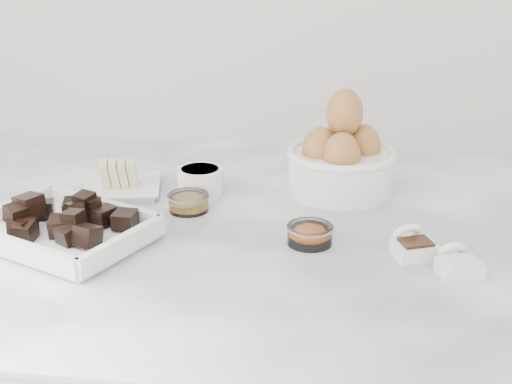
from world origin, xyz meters
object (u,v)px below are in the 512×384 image
egg_bowl (341,159)px  honey_bowl (189,202)px  vanilla_spoon (413,245)px  salt_spoon (458,263)px  chocolate_dish (63,225)px  zest_bowl (310,233)px  sugar_ramekin (200,180)px  butter_plate (121,182)px

egg_bowl → honey_bowl: bearing=-153.4°
vanilla_spoon → salt_spoon: size_ratio=1.10×
chocolate_dish → zest_bowl: 0.35m
sugar_ramekin → zest_bowl: sugar_ramekin is taller
zest_bowl → sugar_ramekin: bearing=139.2°
sugar_ramekin → zest_bowl: bearing=-40.8°
honey_bowl → vanilla_spoon: 0.35m
butter_plate → zest_bowl: bearing=-26.1°
vanilla_spoon → egg_bowl: bearing=114.6°
chocolate_dish → vanilla_spoon: 0.49m
honey_bowl → vanilla_spoon: bearing=-18.4°
honey_bowl → salt_spoon: 0.42m
honey_bowl → zest_bowl: (0.20, -0.10, 0.00)m
egg_bowl → butter_plate: bearing=-171.7°
butter_plate → egg_bowl: size_ratio=0.82×
butter_plate → sugar_ramekin: butter_plate is taller
chocolate_dish → zest_bowl: chocolate_dish is taller
butter_plate → egg_bowl: bearing=8.3°
sugar_ramekin → salt_spoon: sugar_ramekin is taller
sugar_ramekin → honey_bowl: 0.07m
chocolate_dish → sugar_ramekin: 0.25m
egg_bowl → salt_spoon: bearing=-60.0°
chocolate_dish → vanilla_spoon: bearing=2.3°
zest_bowl → salt_spoon: bearing=-17.5°
chocolate_dish → egg_bowl: egg_bowl is taller
vanilla_spoon → salt_spoon: 0.07m
sugar_ramekin → honey_bowl: bearing=-93.4°
chocolate_dish → butter_plate: 0.20m
sugar_ramekin → honey_bowl: (-0.00, -0.07, -0.01)m
egg_bowl → salt_spoon: 0.32m
sugar_ramekin → vanilla_spoon: (0.33, -0.18, -0.01)m
sugar_ramekin → salt_spoon: bearing=-30.4°
butter_plate → salt_spoon: bearing=-23.0°
sugar_ramekin → egg_bowl: bearing=11.6°
egg_bowl → vanilla_spoon: (0.10, -0.23, -0.04)m
vanilla_spoon → sugar_ramekin: bearing=151.4°
chocolate_dish → sugar_ramekin: bearing=52.4°
chocolate_dish → honey_bowl: (0.15, 0.13, -0.01)m
chocolate_dish → sugar_ramekin: size_ratio=3.73×
sugar_ramekin → salt_spoon: size_ratio=1.04×
sugar_ramekin → egg_bowl: egg_bowl is taller
salt_spoon → egg_bowl: bearing=120.0°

